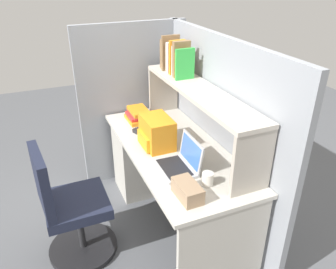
% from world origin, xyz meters
% --- Properties ---
extents(ground_plane, '(8.00, 8.00, 0.00)m').
position_xyz_m(ground_plane, '(0.00, 0.00, 0.00)').
color(ground_plane, '#595B60').
extents(desk, '(1.60, 0.70, 0.73)m').
position_xyz_m(desk, '(-0.39, 0.00, 0.40)').
color(desk, beige).
rests_on(desk, ground_plane).
extents(cubicle_partition_rear, '(1.84, 0.05, 1.55)m').
position_xyz_m(cubicle_partition_rear, '(0.00, 0.38, 0.78)').
color(cubicle_partition_rear, gray).
rests_on(cubicle_partition_rear, ground_plane).
extents(cubicle_partition_left, '(0.05, 1.06, 1.55)m').
position_xyz_m(cubicle_partition_left, '(-0.85, -0.05, 0.78)').
color(cubicle_partition_left, gray).
rests_on(cubicle_partition_left, ground_plane).
extents(overhead_hutch, '(1.44, 0.28, 0.45)m').
position_xyz_m(overhead_hutch, '(0.00, 0.20, 1.08)').
color(overhead_hutch, '#B3A99C').
rests_on(overhead_hutch, desk).
extents(reference_books_on_shelf, '(0.39, 0.17, 0.29)m').
position_xyz_m(reference_books_on_shelf, '(-0.42, 0.20, 1.31)').
color(reference_books_on_shelf, olive).
rests_on(reference_books_on_shelf, overhead_hutch).
extents(laptop, '(0.31, 0.25, 0.22)m').
position_xyz_m(laptop, '(0.29, -0.08, 0.78)').
color(laptop, '#B7BABF').
rests_on(laptop, desk).
extents(backpack, '(0.30, 0.23, 0.24)m').
position_xyz_m(backpack, '(-0.08, -0.12, 0.84)').
color(backpack, orange).
rests_on(backpack, desk).
extents(computer_mouse, '(0.09, 0.12, 0.03)m').
position_xyz_m(computer_mouse, '(-0.36, -0.16, 0.75)').
color(computer_mouse, '#262628').
rests_on(computer_mouse, desk).
extents(paper_cup, '(0.08, 0.08, 0.09)m').
position_xyz_m(paper_cup, '(0.53, -0.00, 0.77)').
color(paper_cup, white).
rests_on(paper_cup, desk).
extents(tissue_box, '(0.22, 0.13, 0.10)m').
position_xyz_m(tissue_box, '(0.60, -0.18, 0.78)').
color(tissue_box, '#9E7F60').
rests_on(tissue_box, desk).
extents(desk_book_stack, '(0.25, 0.19, 0.11)m').
position_xyz_m(desk_book_stack, '(-0.58, -0.10, 0.78)').
color(desk_book_stack, orange).
rests_on(desk_book_stack, desk).
extents(office_chair, '(0.52, 0.52, 0.93)m').
position_xyz_m(office_chair, '(0.04, -0.84, 0.39)').
color(office_chair, black).
rests_on(office_chair, ground_plane).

